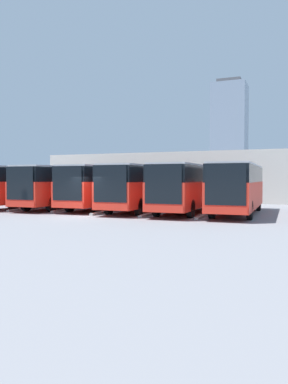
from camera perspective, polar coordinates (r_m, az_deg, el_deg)
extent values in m
plane|color=gray|center=(23.69, -9.06, -3.76)|extent=(600.00, 600.00, 0.00)
cube|color=red|center=(25.77, 14.10, -0.41)|extent=(2.66, 10.62, 1.71)
cube|color=black|center=(25.75, 14.12, 2.66)|extent=(2.62, 10.46, 1.05)
cube|color=black|center=(20.50, 12.27, 1.16)|extent=(2.20, 0.07, 2.26)
cube|color=red|center=(20.56, 12.24, -2.78)|extent=(2.37, 0.10, 0.40)
cube|color=silver|center=(25.77, 14.13, 3.96)|extent=(2.56, 10.20, 0.12)
cylinder|color=black|center=(22.44, 15.82, -2.69)|extent=(0.32, 1.12, 1.12)
cylinder|color=black|center=(22.75, 10.30, -2.59)|extent=(0.32, 1.12, 1.12)
cylinder|color=black|center=(28.97, 17.05, -1.66)|extent=(0.32, 1.12, 1.12)
cylinder|color=black|center=(29.21, 12.75, -1.59)|extent=(0.32, 1.12, 1.12)
cube|color=#9E9E99|center=(24.60, 9.57, -3.37)|extent=(0.33, 5.93, 0.15)
cube|color=red|center=(26.27, 6.56, -0.32)|extent=(2.66, 10.62, 1.71)
cube|color=black|center=(26.25, 6.57, 2.70)|extent=(2.62, 10.46, 1.05)
cube|color=black|center=(21.16, 2.92, 1.23)|extent=(2.20, 0.07, 2.26)
cube|color=red|center=(21.22, 2.91, -2.59)|extent=(2.37, 0.10, 0.40)
cube|color=silver|center=(26.26, 6.58, 3.97)|extent=(2.56, 10.20, 0.12)
cylinder|color=black|center=(22.87, 7.13, -2.55)|extent=(0.32, 1.12, 1.12)
cylinder|color=black|center=(23.50, 1.92, -2.41)|extent=(0.32, 1.12, 1.12)
cylinder|color=black|center=(29.26, 10.27, -1.56)|extent=(0.32, 1.12, 1.12)
cylinder|color=black|center=(29.75, 6.11, -1.48)|extent=(0.32, 1.12, 1.12)
cube|color=#9E9E99|center=(25.37, 1.82, -3.18)|extent=(0.33, 5.93, 0.15)
cube|color=red|center=(27.53, -0.29, -0.20)|extent=(2.66, 10.62, 1.71)
cube|color=black|center=(27.51, -0.29, 2.68)|extent=(2.62, 10.46, 1.05)
cube|color=black|center=(22.66, -5.22, 1.27)|extent=(2.20, 0.07, 2.26)
cube|color=red|center=(22.72, -5.21, -2.29)|extent=(2.37, 0.10, 0.40)
cube|color=silver|center=(27.52, -0.29, 3.90)|extent=(2.56, 10.20, 0.12)
cylinder|color=black|center=(24.12, -0.72, -2.29)|extent=(0.32, 1.12, 1.12)
cylinder|color=black|center=(25.03, -5.39, -2.14)|extent=(0.32, 1.12, 1.12)
cylinder|color=black|center=(30.30, 3.93, -1.41)|extent=(0.32, 1.12, 1.12)
cylinder|color=black|center=(31.02, 0.05, -1.33)|extent=(0.32, 1.12, 1.12)
cube|color=#9E9E99|center=(26.89, -4.98, -2.89)|extent=(0.33, 5.93, 0.15)
cube|color=red|center=(29.54, -6.04, -0.06)|extent=(2.66, 10.62, 1.71)
cube|color=black|center=(29.52, -6.05, 2.62)|extent=(2.62, 10.46, 1.05)
cube|color=black|center=(24.92, -11.65, 1.31)|extent=(2.20, 0.07, 2.26)
cube|color=red|center=(24.98, -11.63, -1.93)|extent=(2.37, 0.10, 0.40)
cube|color=silver|center=(29.53, -6.06, 3.76)|extent=(2.56, 10.20, 0.12)
cylinder|color=black|center=(26.17, -7.19, -1.97)|extent=(0.32, 1.12, 1.12)
cylinder|color=black|center=(27.28, -11.26, -1.83)|extent=(0.32, 1.12, 1.12)
cylinder|color=black|center=(32.08, -1.60, -1.22)|extent=(0.32, 1.12, 1.12)
cylinder|color=black|center=(32.99, -5.12, -1.14)|extent=(0.32, 1.12, 1.12)
cube|color=#9E9E99|center=(29.12, -10.51, -2.54)|extent=(0.33, 5.93, 0.15)
cube|color=red|center=(30.91, -12.11, 0.00)|extent=(2.66, 10.62, 1.71)
cube|color=black|center=(30.90, -12.13, 2.56)|extent=(2.62, 10.46, 1.05)
cube|color=black|center=(26.62, -18.42, 1.29)|extent=(2.20, 0.07, 2.26)
cube|color=red|center=(26.67, -18.39, -1.74)|extent=(2.37, 0.10, 0.40)
cube|color=silver|center=(30.91, -12.14, 3.65)|extent=(2.56, 10.20, 0.12)
cylinder|color=black|center=(27.62, -13.94, -1.80)|extent=(0.32, 1.12, 1.12)
cylinder|color=black|center=(28.94, -17.50, -1.66)|extent=(0.32, 1.12, 1.12)
cylinder|color=black|center=(33.19, -7.40, -1.13)|extent=(0.32, 1.12, 1.12)
cylinder|color=black|center=(34.30, -10.62, -1.04)|extent=(0.32, 1.12, 1.12)
cube|color=#9E9E99|center=(30.73, -16.43, -2.35)|extent=(0.33, 5.93, 0.15)
cube|color=red|center=(33.01, -17.03, 0.08)|extent=(2.66, 10.62, 1.71)
cube|color=black|center=(32.99, -17.06, 2.48)|extent=(2.62, 10.46, 1.05)
cube|color=silver|center=(33.00, -17.07, 3.50)|extent=(2.56, 10.20, 0.12)
cylinder|color=black|center=(29.81, -19.27, -1.58)|extent=(0.32, 1.12, 1.12)
cylinder|color=black|center=(35.05, -12.28, -0.99)|extent=(0.32, 1.12, 1.12)
cylinder|color=black|center=(36.31, -15.17, -0.91)|extent=(0.32, 1.12, 1.12)
cube|color=beige|center=(43.11, 5.68, 2.28)|extent=(28.97, 9.77, 5.13)
cube|color=silver|center=(49.33, 7.79, 4.93)|extent=(28.97, 3.00, 0.24)
cylinder|color=slate|center=(48.87, 19.71, 1.99)|extent=(0.20, 0.20, 4.88)
cylinder|color=slate|center=(53.70, -2.47, 2.10)|extent=(0.20, 0.20, 4.88)
cube|color=#7F8EA3|center=(232.79, 12.91, 8.64)|extent=(19.73, 19.73, 58.72)
cube|color=#4C4C51|center=(238.27, 12.97, 15.96)|extent=(13.81, 13.81, 2.40)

